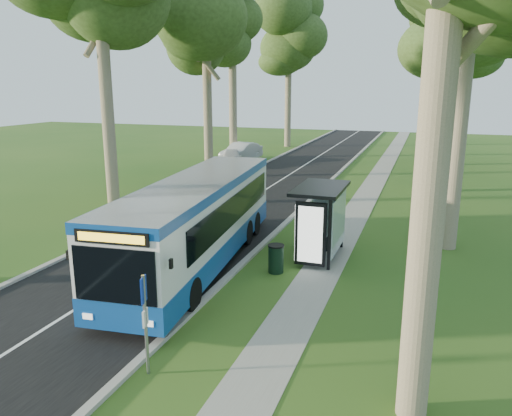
{
  "coord_description": "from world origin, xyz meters",
  "views": [
    {
      "loc": [
        6.41,
        -15.76,
        6.78
      ],
      "look_at": [
        -0.39,
        3.87,
        1.6
      ],
      "focal_mm": 35.0,
      "sensor_mm": 36.0,
      "label": 1
    }
  ],
  "objects_px": {
    "bus_stop_sign": "(145,313)",
    "bus_shelter": "(321,210)",
    "litter_bin": "(276,259)",
    "car_silver": "(241,152)",
    "car_white": "(231,158)",
    "bus": "(197,222)"
  },
  "relations": [
    {
      "from": "litter_bin",
      "to": "car_white",
      "type": "distance_m",
      "value": 24.76
    },
    {
      "from": "bus",
      "to": "litter_bin",
      "type": "xyz_separation_m",
      "value": [
        3.04,
        0.25,
        -1.18
      ]
    },
    {
      "from": "bus",
      "to": "car_white",
      "type": "bearing_deg",
      "value": 103.16
    },
    {
      "from": "bus",
      "to": "bus_shelter",
      "type": "xyz_separation_m",
      "value": [
        4.31,
        2.05,
        0.32
      ]
    },
    {
      "from": "car_white",
      "to": "car_silver",
      "type": "relative_size",
      "value": 0.84
    },
    {
      "from": "bus_stop_sign",
      "to": "litter_bin",
      "type": "bearing_deg",
      "value": 68.57
    },
    {
      "from": "bus",
      "to": "bus_stop_sign",
      "type": "relative_size",
      "value": 5.03
    },
    {
      "from": "car_white",
      "to": "car_silver",
      "type": "height_order",
      "value": "car_silver"
    },
    {
      "from": "bus",
      "to": "bus_shelter",
      "type": "distance_m",
      "value": 4.78
    },
    {
      "from": "car_white",
      "to": "bus",
      "type": "bearing_deg",
      "value": -93.58
    },
    {
      "from": "litter_bin",
      "to": "car_silver",
      "type": "height_order",
      "value": "car_silver"
    },
    {
      "from": "bus_stop_sign",
      "to": "litter_bin",
      "type": "height_order",
      "value": "bus_stop_sign"
    },
    {
      "from": "bus_shelter",
      "to": "car_silver",
      "type": "xyz_separation_m",
      "value": [
        -12.11,
        23.16,
        -1.2
      ]
    },
    {
      "from": "car_silver",
      "to": "bus_shelter",
      "type": "bearing_deg",
      "value": -52.58
    },
    {
      "from": "bus_stop_sign",
      "to": "car_white",
      "type": "height_order",
      "value": "bus_stop_sign"
    },
    {
      "from": "bus_shelter",
      "to": "litter_bin",
      "type": "relative_size",
      "value": 3.16
    },
    {
      "from": "bus",
      "to": "bus_stop_sign",
      "type": "height_order",
      "value": "bus"
    },
    {
      "from": "bus",
      "to": "bus_stop_sign",
      "type": "distance_m",
      "value": 7.42
    },
    {
      "from": "bus",
      "to": "car_silver",
      "type": "distance_m",
      "value": 26.4
    },
    {
      "from": "bus",
      "to": "bus_shelter",
      "type": "relative_size",
      "value": 3.78
    },
    {
      "from": "car_silver",
      "to": "litter_bin",
      "type": "bearing_deg",
      "value": -56.71
    },
    {
      "from": "bus_stop_sign",
      "to": "bus_shelter",
      "type": "bearing_deg",
      "value": 62.36
    }
  ]
}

